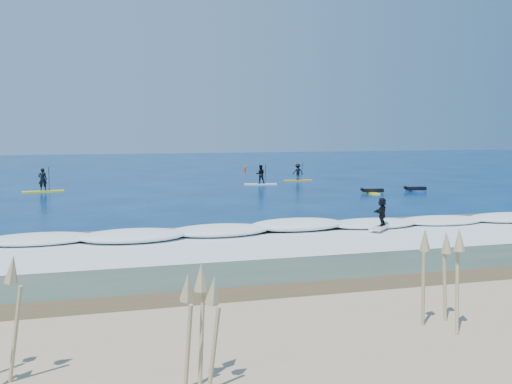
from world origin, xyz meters
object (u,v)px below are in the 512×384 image
object	(u,v)px
prone_paddler_near	(372,191)
sup_paddler_left	(43,183)
marker_buoy	(245,169)
prone_paddler_far	(415,189)
sup_paddler_center	(260,176)
sup_paddler_right	(298,173)
wave_surfer	(382,214)

from	to	relation	value
prone_paddler_near	sup_paddler_left	bearing A→B (deg)	81.16
marker_buoy	prone_paddler_far	bearing A→B (deg)	-72.45
sup_paddler_center	prone_paddler_near	bearing A→B (deg)	-44.84
sup_paddler_center	sup_paddler_right	distance (m)	5.16
sup_paddler_center	marker_buoy	xyz separation A→B (m)	(2.61, 15.86, -0.45)
prone_paddler_near	prone_paddler_far	size ratio (longest dim) A/B	0.99
sup_paddler_right	prone_paddler_near	size ratio (longest dim) A/B	1.15
sup_paddler_right	wave_surfer	xyz separation A→B (m)	(-5.08, -26.31, 0.10)
prone_paddler_far	sup_paddler_left	bearing A→B (deg)	83.02
sup_paddler_right	prone_paddler_near	world-z (taller)	sup_paddler_right
prone_paddler_far	sup_paddler_right	bearing A→B (deg)	35.35
sup_paddler_left	marker_buoy	xyz separation A→B (m)	(20.67, 17.01, -0.37)
sup_paddler_left	sup_paddler_center	size ratio (longest dim) A/B	1.07
sup_paddler_right	sup_paddler_center	bearing A→B (deg)	-148.39
sup_paddler_center	sup_paddler_right	world-z (taller)	sup_paddler_center
sup_paddler_right	wave_surfer	size ratio (longest dim) A/B	1.45
prone_paddler_near	wave_surfer	bearing A→B (deg)	163.45
prone_paddler_far	marker_buoy	size ratio (longest dim) A/B	3.36
prone_paddler_near	prone_paddler_far	world-z (taller)	prone_paddler_far
prone_paddler_far	prone_paddler_near	bearing A→B (deg)	103.20
prone_paddler_far	marker_buoy	distance (m)	25.56
prone_paddler_near	marker_buoy	size ratio (longest dim) A/B	3.33
sup_paddler_right	marker_buoy	distance (m)	13.38
sup_paddler_center	wave_surfer	xyz separation A→B (m)	(-0.62, -23.70, 0.08)
prone_paddler_near	prone_paddler_far	xyz separation A→B (m)	(3.94, 0.39, 0.00)
sup_paddler_left	prone_paddler_near	xyz separation A→B (m)	(24.44, -7.75, -0.52)
sup_paddler_left	marker_buoy	world-z (taller)	sup_paddler_left
sup_paddler_left	marker_buoy	bearing A→B (deg)	32.13
sup_paddler_left	marker_buoy	distance (m)	26.78
sup_paddler_left	wave_surfer	world-z (taller)	sup_paddler_left
sup_paddler_right	sup_paddler_left	bearing A→B (deg)	-169.35
sup_paddler_left	sup_paddler_center	world-z (taller)	sup_paddler_left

